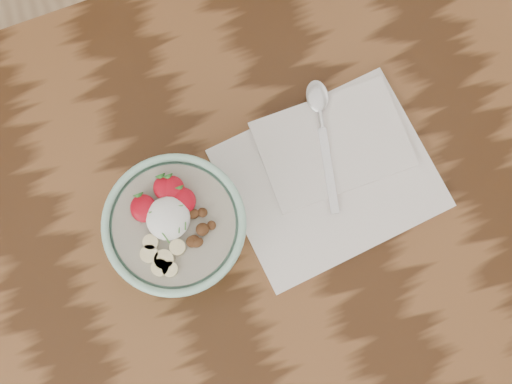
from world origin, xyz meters
TOP-DOWN VIEW (x-y plane):
  - table at (0.00, 0.00)cm, footprint 160.00×90.00cm
  - breakfast_bowl at (-0.83, 7.67)cm, footprint 17.98×17.98cm
  - napkin at (21.34, 8.59)cm, footprint 29.46×24.73cm
  - spoon at (22.74, 16.27)cm, footprint 6.37×18.97cm

SIDE VIEW (x-z plane):
  - table at x=0.00cm, z-range 28.20..103.20cm
  - napkin at x=21.34cm, z-range 74.86..76.55cm
  - spoon at x=22.74cm, z-range 76.61..77.60cm
  - breakfast_bowl at x=-0.83cm, z-range 75.04..87.28cm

